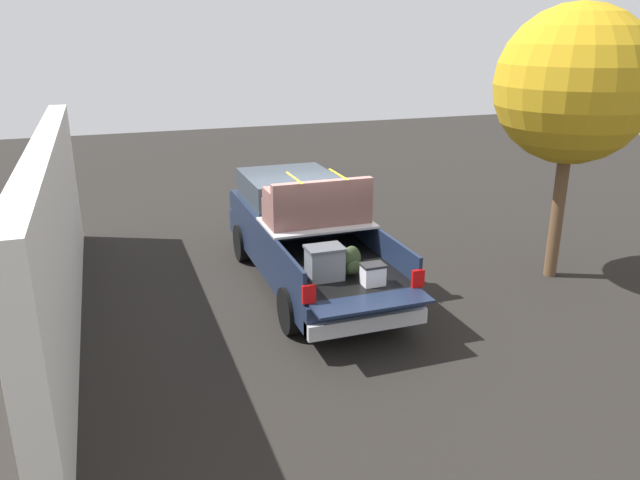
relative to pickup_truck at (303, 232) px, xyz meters
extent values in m
plane|color=black|center=(-0.37, 0.00, -0.95)|extent=(40.00, 40.00, 0.00)
cube|color=#162138|center=(-0.37, 0.00, -0.35)|extent=(5.50, 1.92, 0.49)
cube|color=black|center=(-1.57, 0.00, -0.08)|extent=(2.80, 1.80, 0.04)
cube|color=#162138|center=(-1.57, 0.93, 0.15)|extent=(2.80, 0.06, 0.50)
cube|color=#162138|center=(-1.57, -0.93, 0.15)|extent=(2.80, 0.06, 0.50)
cube|color=#162138|center=(-0.20, 0.00, 0.15)|extent=(0.06, 1.80, 0.50)
cube|color=#162138|center=(-3.25, 0.00, -0.08)|extent=(0.55, 1.80, 0.04)
cube|color=#B2B2B7|center=(-0.80, 0.00, 0.42)|extent=(1.25, 1.92, 0.04)
cube|color=#162138|center=(0.98, 0.00, 0.15)|extent=(2.30, 1.92, 0.50)
cube|color=#2D3842|center=(0.88, 0.00, 0.67)|extent=(1.94, 1.76, 0.54)
cube|color=#162138|center=(2.33, 0.00, 0.09)|extent=(0.40, 1.82, 0.38)
cube|color=#B2B2B7|center=(-3.09, 0.00, -0.47)|extent=(0.24, 1.92, 0.24)
cube|color=red|center=(-2.99, 0.88, 0.08)|extent=(0.06, 0.20, 0.28)
cube|color=red|center=(-2.99, -0.88, 0.08)|extent=(0.06, 0.20, 0.28)
cylinder|color=black|center=(1.38, 0.88, -0.57)|extent=(0.77, 0.30, 0.77)
cylinder|color=black|center=(1.38, -0.88, -0.57)|extent=(0.77, 0.30, 0.77)
cylinder|color=black|center=(-2.12, 0.88, -0.57)|extent=(0.77, 0.30, 0.77)
cylinder|color=black|center=(-2.12, -0.88, -0.57)|extent=(0.77, 0.30, 0.77)
cube|color=slate|center=(-2.20, 0.35, 0.18)|extent=(0.40, 0.55, 0.49)
cube|color=#505359|center=(-2.20, 0.35, 0.45)|extent=(0.44, 0.59, 0.05)
ellipsoid|color=#384728|center=(-2.19, -0.10, 0.18)|extent=(0.20, 0.34, 0.49)
ellipsoid|color=#384728|center=(-2.30, -0.10, 0.11)|extent=(0.09, 0.24, 0.22)
cube|color=white|center=(-2.67, -0.27, 0.09)|extent=(0.26, 0.34, 0.30)
cube|color=#262628|center=(-2.67, -0.27, 0.26)|extent=(0.28, 0.36, 0.04)
cube|color=brown|center=(-0.80, 0.00, 0.65)|extent=(0.81, 1.80, 0.42)
cube|color=brown|center=(-1.12, 0.00, 1.06)|extent=(0.16, 1.80, 0.40)
cube|color=brown|center=(-0.75, 0.80, 0.97)|extent=(0.57, 0.20, 0.22)
cube|color=brown|center=(-0.75, -0.80, 0.97)|extent=(0.57, 0.20, 0.22)
cube|color=yellow|center=(-0.80, 0.40, 1.27)|extent=(0.91, 0.03, 0.02)
cube|color=yellow|center=(-0.80, -0.41, 1.27)|extent=(0.91, 0.03, 0.02)
cube|color=silver|center=(-0.69, 4.30, 0.58)|extent=(9.70, 0.36, 3.07)
cylinder|color=brown|center=(-1.49, -4.67, 0.47)|extent=(0.24, 0.24, 2.84)
sphere|color=#B88D19|center=(-1.49, -4.67, 2.74)|extent=(2.85, 2.85, 2.85)
camera|label=1|loc=(-10.74, 3.44, 3.71)|focal=34.67mm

